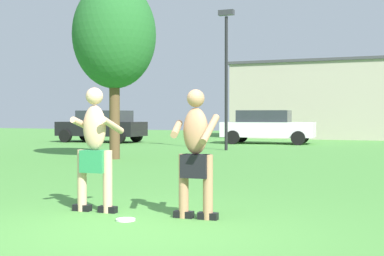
% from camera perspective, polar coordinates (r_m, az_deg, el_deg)
% --- Properties ---
extents(ground_plane, '(80.00, 80.00, 0.00)m').
position_cam_1_polar(ground_plane, '(6.65, -6.17, -10.40)').
color(ground_plane, '#4C8E3D').
extents(player_near, '(0.67, 0.63, 1.73)m').
position_cam_1_polar(player_near, '(7.89, -9.89, -1.83)').
color(player_near, black).
rests_on(player_near, ground_plane).
extents(player_in_black, '(0.65, 0.59, 1.69)m').
position_cam_1_polar(player_in_black, '(7.25, 0.36, -2.34)').
color(player_in_black, black).
rests_on(player_in_black, ground_plane).
extents(frisbee, '(0.25, 0.25, 0.03)m').
position_cam_1_polar(frisbee, '(7.28, -6.80, -9.28)').
color(frisbee, white).
rests_on(frisbee, ground_plane).
extents(car_black_near_post, '(4.34, 2.11, 1.58)m').
position_cam_1_polar(car_black_near_post, '(28.23, -9.17, 0.23)').
color(car_black_near_post, black).
rests_on(car_black_near_post, ground_plane).
extents(car_white_mid_lot, '(4.47, 2.40, 1.58)m').
position_cam_1_polar(car_white_mid_lot, '(26.64, 7.68, 0.17)').
color(car_white_mid_lot, white).
rests_on(car_white_mid_lot, ground_plane).
extents(lamp_post, '(0.60, 0.24, 5.38)m').
position_cam_1_polar(lamp_post, '(21.59, 3.52, 6.57)').
color(lamp_post, black).
rests_on(lamp_post, ground_plane).
extents(outbuilding_behind_lot, '(9.39, 5.49, 4.49)m').
position_cam_1_polar(outbuilding_behind_lot, '(34.31, 12.45, 2.79)').
color(outbuilding_behind_lot, '#B2A893').
rests_on(outbuilding_behind_lot, ground_plane).
extents(tree_right_field, '(2.56, 2.56, 5.47)m').
position_cam_1_polar(tree_right_field, '(17.48, -7.94, 9.32)').
color(tree_right_field, brown).
rests_on(tree_right_field, ground_plane).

